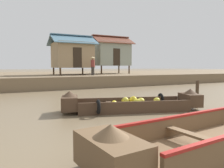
{
  "coord_description": "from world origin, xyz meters",
  "views": [
    {
      "loc": [
        -4.07,
        -2.65,
        1.71
      ],
      "look_at": [
        0.37,
        5.99,
        0.94
      ],
      "focal_mm": 34.71,
      "sensor_mm": 36.0,
      "label": 1
    }
  ],
  "objects": [
    {
      "name": "banana_boat",
      "position": [
        0.46,
        4.4,
        0.27
      ],
      "size": [
        5.48,
        2.57,
        0.82
      ],
      "color": "#473323",
      "rests_on": "ground"
    },
    {
      "name": "stilt_house_right",
      "position": [
        6.93,
        19.04,
        3.19
      ],
      "size": [
        4.48,
        3.23,
        4.19
      ],
      "color": "#4C3826",
      "rests_on": "riverbank_strip"
    },
    {
      "name": "vendor_person",
      "position": [
        3.2,
        15.22,
        1.89
      ],
      "size": [
        0.44,
        0.44,
        1.66
      ],
      "color": "#332D28",
      "rests_on": "riverbank_strip"
    },
    {
      "name": "riverbank_strip",
      "position": [
        0.0,
        23.06,
        0.48
      ],
      "size": [
        160.0,
        20.0,
        0.96
      ],
      "primitive_type": "cube",
      "color": "#756047",
      "rests_on": "ground"
    },
    {
      "name": "stilt_house_mid_right",
      "position": [
        2.06,
        17.59,
        2.88
      ],
      "size": [
        4.11,
        3.58,
        3.8
      ],
      "color": "#4C3826",
      "rests_on": "riverbank_strip"
    },
    {
      "name": "mooring_post",
      "position": [
        3.52,
        3.98,
        0.56
      ],
      "size": [
        0.14,
        0.14,
        1.12
      ],
      "primitive_type": "cylinder",
      "color": "#423323",
      "rests_on": "ground"
    },
    {
      "name": "ground_plane",
      "position": [
        0.0,
        10.0,
        0.0
      ],
      "size": [
        300.0,
        300.0,
        0.0
      ],
      "primitive_type": "plane",
      "color": "#726047"
    }
  ]
}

